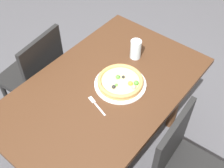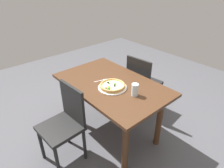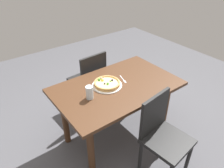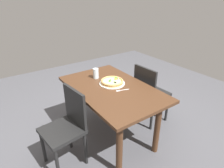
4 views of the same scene
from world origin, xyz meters
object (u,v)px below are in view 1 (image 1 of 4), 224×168
(plate, at_px, (120,84))
(fork, at_px, (96,104))
(chair_far, at_px, (36,75))
(pizza, at_px, (121,81))
(dining_table, at_px, (104,100))
(drinking_glass, at_px, (136,49))

(plate, bearing_deg, fork, 176.18)
(chair_far, height_order, pizza, chair_far)
(dining_table, xyz_separation_m, chair_far, (-0.06, 0.63, -0.13))
(drinking_glass, bearing_deg, plate, -163.56)
(chair_far, bearing_deg, plate, -85.00)
(chair_far, xyz_separation_m, pizza, (0.14, -0.69, 0.28))
(pizza, xyz_separation_m, fork, (-0.21, 0.02, -0.03))
(dining_table, height_order, drinking_glass, drinking_glass)
(dining_table, relative_size, pizza, 4.72)
(dining_table, xyz_separation_m, fork, (-0.13, -0.05, 0.12))
(dining_table, bearing_deg, pizza, -36.63)
(pizza, height_order, fork, pizza)
(plate, xyz_separation_m, drinking_glass, (0.26, 0.08, 0.06))
(dining_table, distance_m, fork, 0.18)
(plate, distance_m, drinking_glass, 0.28)
(chair_far, relative_size, drinking_glass, 6.64)
(chair_far, bearing_deg, pizza, -85.01)
(chair_far, xyz_separation_m, fork, (-0.07, -0.68, 0.25))
(dining_table, height_order, plate, plate)
(dining_table, xyz_separation_m, plate, (0.09, -0.06, 0.12))
(dining_table, bearing_deg, fork, -159.43)
(fork, distance_m, drinking_glass, 0.49)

